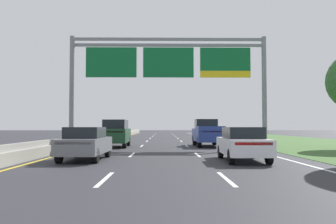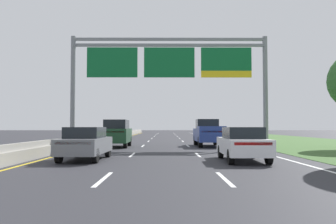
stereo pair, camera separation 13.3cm
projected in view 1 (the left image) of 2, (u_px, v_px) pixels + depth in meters
ground_plane at (164, 142)px, 35.08m from camera, size 220.00×220.00×0.00m
lane_striping at (164, 142)px, 34.62m from camera, size 11.96×106.00×0.01m
grass_verge_right at (301, 142)px, 35.26m from camera, size 14.00×110.00×0.02m
median_barrier_concrete at (99, 139)px, 35.01m from camera, size 0.60×110.00×0.85m
overhead_sign_gantry at (168, 68)px, 26.48m from camera, size 15.06×0.42×8.51m
pickup_truck_blue at (207, 133)px, 28.12m from camera, size 2.04×5.41×2.20m
car_darkgreen_left_lane_suv at (116, 133)px, 26.98m from camera, size 1.95×4.72×2.11m
car_white_right_lane_sedan at (243, 143)px, 16.11m from camera, size 1.90×4.43×1.57m
car_grey_left_lane_sedan at (86, 143)px, 16.61m from camera, size 1.88×4.42×1.57m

